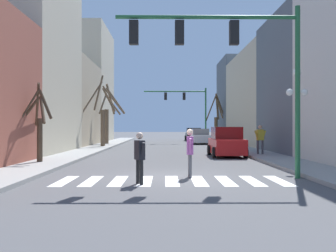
{
  "coord_description": "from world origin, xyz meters",
  "views": [
    {
      "loc": [
        -0.26,
        -14.13,
        1.83
      ],
      "look_at": [
        0.18,
        30.99,
        1.9
      ],
      "focal_mm": 42.0,
      "sensor_mm": 36.0,
      "label": 1
    }
  ],
  "objects_px": {
    "street_lamp_right_corner": "(297,96)",
    "street_tree_right_near": "(109,116)",
    "car_parked_right_far": "(193,135)",
    "pedestrian_on_left_sidewalk": "(260,137)",
    "pedestrian_near_right_corner": "(190,149)",
    "car_parked_left_mid": "(226,143)",
    "street_tree_left_near": "(217,118)",
    "traffic_signal_far": "(188,103)",
    "traffic_signal_near": "(229,51)",
    "pedestrian_on_right_sidewalk": "(140,154)",
    "car_driving_toward_lane": "(200,137)",
    "street_tree_left_mid": "(103,116)",
    "street_tree_right_mid": "(39,123)"
  },
  "relations": [
    {
      "from": "street_tree_right_mid",
      "to": "car_parked_right_far",
      "type": "bearing_deg",
      "value": 72.89
    },
    {
      "from": "car_parked_left_mid",
      "to": "street_tree_left_near",
      "type": "distance_m",
      "value": 22.89
    },
    {
      "from": "pedestrian_near_right_corner",
      "to": "pedestrian_on_left_sidewalk",
      "type": "height_order",
      "value": "pedestrian_on_left_sidewalk"
    },
    {
      "from": "car_parked_right_far",
      "to": "pedestrian_on_right_sidewalk",
      "type": "bearing_deg",
      "value": 173.2
    },
    {
      "from": "traffic_signal_far",
      "to": "pedestrian_on_left_sidewalk",
      "type": "distance_m",
      "value": 20.98
    },
    {
      "from": "street_lamp_right_corner",
      "to": "street_tree_right_near",
      "type": "distance_m",
      "value": 24.58
    },
    {
      "from": "street_lamp_right_corner",
      "to": "pedestrian_on_left_sidewalk",
      "type": "bearing_deg",
      "value": 88.67
    },
    {
      "from": "street_lamp_right_corner",
      "to": "car_driving_toward_lane",
      "type": "height_order",
      "value": "street_lamp_right_corner"
    },
    {
      "from": "pedestrian_near_right_corner",
      "to": "street_tree_left_mid",
      "type": "relative_size",
      "value": 0.28
    },
    {
      "from": "car_parked_right_far",
      "to": "street_tree_left_mid",
      "type": "xyz_separation_m",
      "value": [
        -9.05,
        -16.82,
        1.95
      ]
    },
    {
      "from": "car_parked_left_mid",
      "to": "pedestrian_near_right_corner",
      "type": "xyz_separation_m",
      "value": [
        -2.89,
        -9.9,
        0.19
      ]
    },
    {
      "from": "car_parked_right_far",
      "to": "pedestrian_near_right_corner",
      "type": "distance_m",
      "value": 36.61
    },
    {
      "from": "traffic_signal_far",
      "to": "car_parked_right_far",
      "type": "distance_m",
      "value": 7.3
    },
    {
      "from": "car_parked_right_far",
      "to": "street_tree_left_near",
      "type": "relative_size",
      "value": 0.8
    },
    {
      "from": "street_lamp_right_corner",
      "to": "pedestrian_on_right_sidewalk",
      "type": "distance_m",
      "value": 8.15
    },
    {
      "from": "pedestrian_near_right_corner",
      "to": "car_parked_right_far",
      "type": "bearing_deg",
      "value": -2.92
    },
    {
      "from": "car_parked_right_far",
      "to": "pedestrian_on_left_sidewalk",
      "type": "bearing_deg",
      "value": -175.46
    },
    {
      "from": "car_parked_right_far",
      "to": "traffic_signal_near",
      "type": "bearing_deg",
      "value": 177.7
    },
    {
      "from": "street_lamp_right_corner",
      "to": "pedestrian_near_right_corner",
      "type": "height_order",
      "value": "street_lamp_right_corner"
    },
    {
      "from": "car_driving_toward_lane",
      "to": "pedestrian_on_right_sidewalk",
      "type": "bearing_deg",
      "value": 171.04
    },
    {
      "from": "car_parked_right_far",
      "to": "traffic_signal_far",
      "type": "bearing_deg",
      "value": 169.59
    },
    {
      "from": "traffic_signal_far",
      "to": "street_tree_right_near",
      "type": "xyz_separation_m",
      "value": [
        -8.13,
        -5.74,
        -1.64
      ]
    },
    {
      "from": "pedestrian_near_right_corner",
      "to": "street_tree_right_near",
      "type": "bearing_deg",
      "value": 16.16
    },
    {
      "from": "street_tree_left_mid",
      "to": "pedestrian_on_left_sidewalk",
      "type": "bearing_deg",
      "value": -41.25
    },
    {
      "from": "street_tree_left_mid",
      "to": "car_parked_left_mid",
      "type": "bearing_deg",
      "value": -47.07
    },
    {
      "from": "car_driving_toward_lane",
      "to": "car_parked_left_mid",
      "type": "bearing_deg",
      "value": 180.0
    },
    {
      "from": "street_tree_left_near",
      "to": "car_parked_right_far",
      "type": "bearing_deg",
      "value": 122.48
    },
    {
      "from": "pedestrian_near_right_corner",
      "to": "street_lamp_right_corner",
      "type": "bearing_deg",
      "value": -58.84
    },
    {
      "from": "street_tree_left_near",
      "to": "car_parked_left_mid",
      "type": "bearing_deg",
      "value": -96.18
    },
    {
      "from": "car_driving_toward_lane",
      "to": "street_tree_right_mid",
      "type": "height_order",
      "value": "street_tree_right_mid"
    },
    {
      "from": "traffic_signal_near",
      "to": "street_tree_right_near",
      "type": "height_order",
      "value": "street_tree_right_near"
    },
    {
      "from": "car_parked_right_far",
      "to": "street_tree_right_mid",
      "type": "distance_m",
      "value": 33.28
    },
    {
      "from": "street_tree_right_mid",
      "to": "traffic_signal_near",
      "type": "bearing_deg",
      "value": -31.18
    },
    {
      "from": "pedestrian_on_left_sidewalk",
      "to": "street_tree_right_near",
      "type": "height_order",
      "value": "street_tree_right_near"
    },
    {
      "from": "traffic_signal_near",
      "to": "pedestrian_on_right_sidewalk",
      "type": "relative_size",
      "value": 3.96
    },
    {
      "from": "traffic_signal_near",
      "to": "pedestrian_on_left_sidewalk",
      "type": "bearing_deg",
      "value": 70.62
    },
    {
      "from": "car_parked_right_far",
      "to": "street_tree_left_mid",
      "type": "distance_m",
      "value": 19.2
    },
    {
      "from": "traffic_signal_far",
      "to": "street_lamp_right_corner",
      "type": "distance_m",
      "value": 27.82
    },
    {
      "from": "pedestrian_on_left_sidewalk",
      "to": "street_tree_right_mid",
      "type": "xyz_separation_m",
      "value": [
        -11.9,
        -5.18,
        0.81
      ]
    },
    {
      "from": "traffic_signal_near",
      "to": "traffic_signal_far",
      "type": "height_order",
      "value": "traffic_signal_far"
    },
    {
      "from": "car_parked_right_far",
      "to": "pedestrian_on_left_sidewalk",
      "type": "height_order",
      "value": "pedestrian_on_left_sidewalk"
    },
    {
      "from": "street_tree_right_near",
      "to": "street_tree_left_near",
      "type": "bearing_deg",
      "value": 34.14
    },
    {
      "from": "car_parked_left_mid",
      "to": "pedestrian_on_left_sidewalk",
      "type": "distance_m",
      "value": 2.1
    },
    {
      "from": "traffic_signal_far",
      "to": "street_tree_right_mid",
      "type": "height_order",
      "value": "traffic_signal_far"
    },
    {
      "from": "street_lamp_right_corner",
      "to": "pedestrian_near_right_corner",
      "type": "xyz_separation_m",
      "value": [
        -4.8,
        -2.73,
        -2.1
      ]
    },
    {
      "from": "pedestrian_near_right_corner",
      "to": "street_tree_left_mid",
      "type": "distance_m",
      "value": 20.7
    },
    {
      "from": "street_lamp_right_corner",
      "to": "street_tree_left_mid",
      "type": "height_order",
      "value": "street_tree_left_mid"
    },
    {
      "from": "car_parked_left_mid",
      "to": "street_tree_right_near",
      "type": "bearing_deg",
      "value": 32.33
    },
    {
      "from": "street_tree_left_mid",
      "to": "traffic_signal_far",
      "type": "bearing_deg",
      "value": 53.38
    },
    {
      "from": "pedestrian_on_left_sidewalk",
      "to": "street_tree_left_mid",
      "type": "relative_size",
      "value": 0.29
    }
  ]
}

